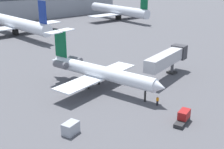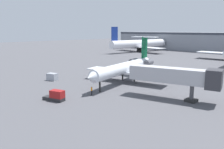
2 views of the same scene
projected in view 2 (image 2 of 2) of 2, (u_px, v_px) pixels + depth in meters
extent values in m
cube|color=#4C4C51|center=(123.00, 82.00, 55.27)|extent=(400.00, 400.00, 0.10)
cylinder|color=silver|center=(124.00, 68.00, 54.24)|extent=(7.61, 24.11, 2.59)
cone|color=silver|center=(91.00, 77.00, 43.54)|extent=(2.87, 2.67, 2.46)
cone|color=silver|center=(147.00, 62.00, 65.02)|extent=(2.70, 3.01, 2.20)
cube|color=silver|center=(148.00, 74.00, 52.39)|extent=(10.20, 6.30, 0.24)
cube|color=silver|center=(107.00, 69.00, 58.13)|extent=(10.20, 6.30, 0.24)
cylinder|color=#595960|center=(149.00, 62.00, 60.56)|extent=(2.14, 3.44, 1.50)
cylinder|color=#595960|center=(134.00, 61.00, 62.84)|extent=(2.14, 3.44, 1.50)
cube|color=#0C5933|center=(145.00, 47.00, 62.66)|extent=(0.91, 3.18, 5.65)
cube|color=silver|center=(145.00, 37.00, 62.15)|extent=(7.15, 3.78, 0.20)
cylinder|color=black|center=(100.00, 87.00, 46.32)|extent=(0.36, 0.36, 2.19)
cylinder|color=black|center=(134.00, 77.00, 55.52)|extent=(0.36, 0.36, 2.19)
cylinder|color=black|center=(123.00, 76.00, 57.19)|extent=(0.36, 0.36, 2.19)
cube|color=#ADADB2|center=(171.00, 75.00, 41.28)|extent=(15.21, 6.19, 2.60)
cube|color=#333338|center=(214.00, 79.00, 37.78)|extent=(3.11, 3.69, 3.20)
cylinder|color=#4C4C51|center=(192.00, 93.00, 39.97)|extent=(0.70, 0.70, 3.03)
cube|color=#262626|center=(191.00, 100.00, 40.21)|extent=(1.80, 1.80, 0.50)
cube|color=black|center=(92.00, 93.00, 44.35)|extent=(0.40, 0.38, 0.85)
cube|color=orange|center=(92.00, 89.00, 44.21)|extent=(0.48, 0.45, 0.60)
sphere|color=tan|center=(92.00, 87.00, 44.13)|extent=(0.24, 0.24, 0.24)
cube|color=#262628|center=(54.00, 99.00, 40.99)|extent=(4.24, 2.57, 0.60)
cube|color=maroon|center=(57.00, 94.00, 40.46)|extent=(2.72, 2.07, 1.30)
cube|color=#999EA8|center=(52.00, 77.00, 57.12)|extent=(2.83, 2.31, 1.76)
cylinder|color=white|center=(139.00, 44.00, 130.28)|extent=(9.82, 39.49, 4.30)
cube|color=navy|center=(115.00, 34.00, 118.62)|extent=(0.86, 4.00, 7.00)
cube|color=white|center=(139.00, 47.00, 130.61)|extent=(33.51, 10.61, 0.30)
cube|color=black|center=(139.00, 50.00, 130.91)|extent=(1.20, 2.80, 2.40)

